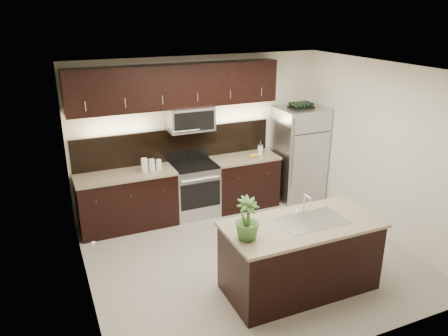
# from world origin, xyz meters

# --- Properties ---
(ground) EXTENTS (4.50, 4.50, 0.00)m
(ground) POSITION_xyz_m (0.00, 0.00, 0.00)
(ground) COLOR gray
(ground) RESTS_ON ground
(room_walls) EXTENTS (4.52, 4.02, 2.71)m
(room_walls) POSITION_xyz_m (-0.11, -0.04, 1.70)
(room_walls) COLOR beige
(room_walls) RESTS_ON ground
(counter_run) EXTENTS (3.51, 0.65, 0.94)m
(counter_run) POSITION_xyz_m (-0.46, 1.69, 0.47)
(counter_run) COLOR black
(counter_run) RESTS_ON ground
(upper_fixtures) EXTENTS (3.49, 0.40, 1.66)m
(upper_fixtures) POSITION_xyz_m (-0.43, 1.84, 2.14)
(upper_fixtures) COLOR black
(upper_fixtures) RESTS_ON counter_run
(island) EXTENTS (1.96, 0.96, 0.94)m
(island) POSITION_xyz_m (0.24, -0.89, 0.47)
(island) COLOR black
(island) RESTS_ON ground
(sink_faucet) EXTENTS (0.84, 0.50, 0.28)m
(sink_faucet) POSITION_xyz_m (0.39, -0.88, 0.96)
(sink_faucet) COLOR silver
(sink_faucet) RESTS_ON island
(refrigerator) EXTENTS (0.84, 0.76, 1.74)m
(refrigerator) POSITION_xyz_m (1.80, 1.63, 0.87)
(refrigerator) COLOR #B2B2B7
(refrigerator) RESTS_ON ground
(wine_rack) EXTENTS (0.43, 0.27, 0.10)m
(wine_rack) POSITION_xyz_m (1.80, 1.63, 1.78)
(wine_rack) COLOR black
(wine_rack) RESTS_ON refrigerator
(plant) EXTENTS (0.33, 0.33, 0.51)m
(plant) POSITION_xyz_m (-0.56, -0.96, 1.19)
(plant) COLOR #355C24
(plant) RESTS_ON island
(canisters) EXTENTS (0.34, 0.13, 0.23)m
(canisters) POSITION_xyz_m (-1.01, 1.65, 1.04)
(canisters) COLOR silver
(canisters) RESTS_ON counter_run
(french_press) EXTENTS (0.09, 0.09, 0.27)m
(french_press) POSITION_xyz_m (1.00, 1.64, 1.04)
(french_press) COLOR silver
(french_press) RESTS_ON counter_run
(bananas) EXTENTS (0.19, 0.15, 0.06)m
(bananas) POSITION_xyz_m (0.81, 1.61, 0.97)
(bananas) COLOR gold
(bananas) RESTS_ON counter_run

